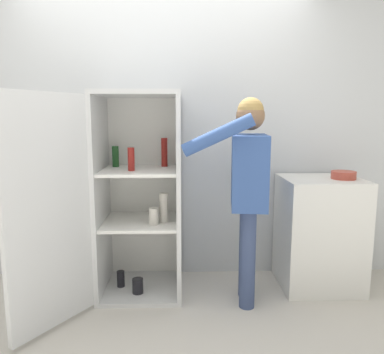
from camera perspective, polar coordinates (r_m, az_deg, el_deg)
The scene contains 6 objects.
ground_plane at distance 2.77m, azimuth -4.91°, elevation -22.05°, with size 12.00×12.00×0.00m, color beige.
wall_back at distance 3.35m, azimuth -4.29°, elevation 6.40°, with size 7.00×0.06×2.55m.
refrigerator at distance 3.00m, azimuth -10.33°, elevation -3.06°, with size 1.06×1.20×1.63m.
person at distance 2.83m, azimuth 8.48°, elevation -0.12°, with size 0.67×0.60×1.58m.
counter at distance 3.37m, azimuth 18.81°, elevation -8.03°, with size 0.64×0.57×0.93m.
bowl at distance 3.29m, azimuth 22.09°, elevation 0.27°, with size 0.20×0.20×0.06m.
Camera 1 is at (0.15, -2.37, 1.43)m, focal length 35.00 mm.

